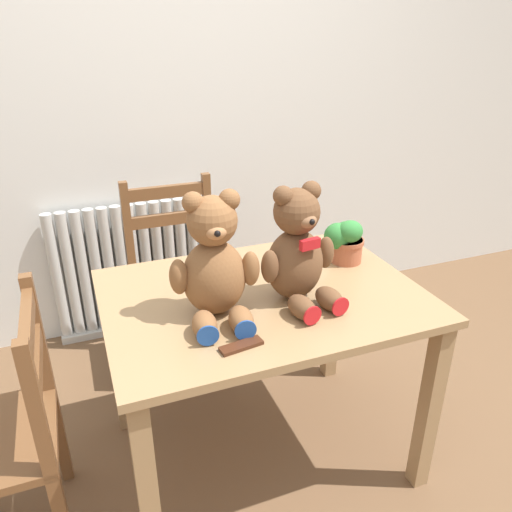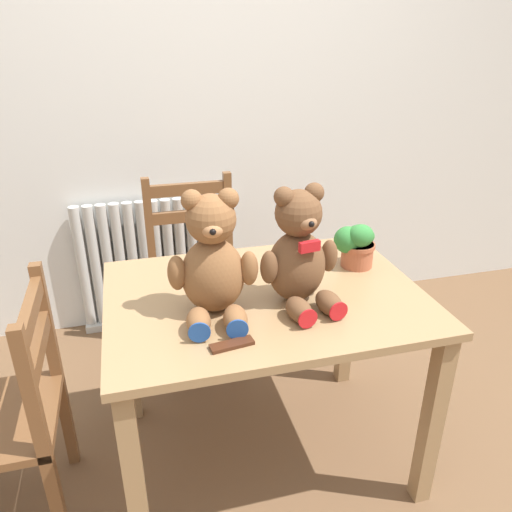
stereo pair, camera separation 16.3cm
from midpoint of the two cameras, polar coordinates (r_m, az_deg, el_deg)
wall_back at (r=2.75m, az=-10.93°, el=17.76°), size 8.00×0.04×2.60m
radiator at (r=2.92m, az=-15.20°, el=-2.00°), size 0.89×0.10×0.76m
dining_table at (r=1.84m, az=-1.79°, el=-7.55°), size 1.12×0.82×0.75m
wooden_chair_behind at (r=2.55m, az=-10.76°, el=-2.30°), size 0.45×0.41×0.95m
wooden_chair_side at (r=1.88m, az=-28.90°, el=-17.41°), size 0.38×0.44×0.89m
teddy_bear_left at (r=1.59m, az=-7.72°, el=-1.04°), size 0.30×0.30×0.42m
teddy_bear_right at (r=1.67m, az=2.00°, el=0.41°), size 0.29×0.30×0.41m
potted_plant at (r=1.99m, az=7.86°, el=1.82°), size 0.17×0.13×0.18m
chocolate_bar at (r=1.50m, az=-4.87°, el=-10.28°), size 0.14×0.06×0.01m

